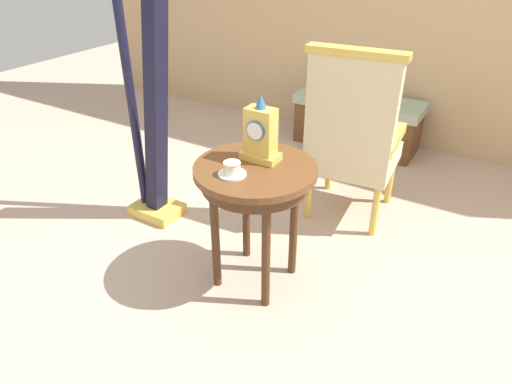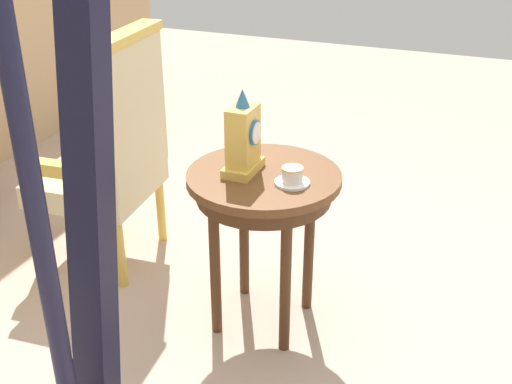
{
  "view_description": "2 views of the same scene",
  "coord_description": "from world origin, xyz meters",
  "px_view_note": "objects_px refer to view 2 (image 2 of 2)",
  "views": [
    {
      "loc": [
        1.08,
        -1.72,
        1.71
      ],
      "look_at": [
        0.09,
        -0.06,
        0.58
      ],
      "focal_mm": 32.11,
      "sensor_mm": 36.0,
      "label": 1
    },
    {
      "loc": [
        -2.03,
        -0.84,
        1.74
      ],
      "look_at": [
        0.1,
        0.02,
        0.59
      ],
      "focal_mm": 44.84,
      "sensor_mm": 36.0,
      "label": 2
    }
  ],
  "objects_px": {
    "mantel_clock": "(243,140)",
    "harp": "(82,275)",
    "teacup_left": "(292,177)",
    "armchair": "(112,149)",
    "side_table": "(264,194)"
  },
  "relations": [
    {
      "from": "teacup_left",
      "to": "mantel_clock",
      "type": "height_order",
      "value": "mantel_clock"
    },
    {
      "from": "mantel_clock",
      "to": "harp",
      "type": "height_order",
      "value": "harp"
    },
    {
      "from": "teacup_left",
      "to": "mantel_clock",
      "type": "distance_m",
      "value": 0.24
    },
    {
      "from": "armchair",
      "to": "harp",
      "type": "relative_size",
      "value": 0.64
    },
    {
      "from": "armchair",
      "to": "mantel_clock",
      "type": "bearing_deg",
      "value": -105.73
    },
    {
      "from": "side_table",
      "to": "harp",
      "type": "bearing_deg",
      "value": 166.04
    },
    {
      "from": "side_table",
      "to": "mantel_clock",
      "type": "xyz_separation_m",
      "value": [
        -0.02,
        0.08,
        0.23
      ]
    },
    {
      "from": "teacup_left",
      "to": "mantel_clock",
      "type": "xyz_separation_m",
      "value": [
        0.03,
        0.21,
        0.11
      ]
    },
    {
      "from": "harp",
      "to": "side_table",
      "type": "bearing_deg",
      "value": -13.96
    },
    {
      "from": "teacup_left",
      "to": "mantel_clock",
      "type": "bearing_deg",
      "value": 82.09
    },
    {
      "from": "side_table",
      "to": "teacup_left",
      "type": "height_order",
      "value": "teacup_left"
    },
    {
      "from": "armchair",
      "to": "harp",
      "type": "distance_m",
      "value": 1.24
    },
    {
      "from": "side_table",
      "to": "harp",
      "type": "relative_size",
      "value": 0.39
    },
    {
      "from": "teacup_left",
      "to": "harp",
      "type": "relative_size",
      "value": 0.08
    },
    {
      "from": "side_table",
      "to": "teacup_left",
      "type": "distance_m",
      "value": 0.19
    }
  ]
}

